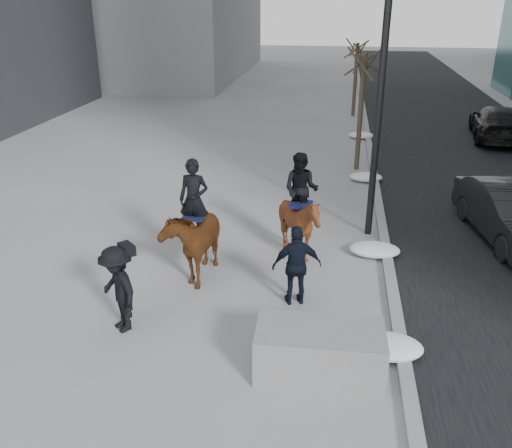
# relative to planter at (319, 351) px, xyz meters

# --- Properties ---
(ground) EXTENTS (120.00, 120.00, 0.00)m
(ground) POSITION_rel_planter_xyz_m (-1.52, 1.62, -0.43)
(ground) COLOR gray
(ground) RESTS_ON ground
(road) EXTENTS (8.00, 90.00, 0.01)m
(road) POSITION_rel_planter_xyz_m (5.48, 11.62, -0.43)
(road) COLOR black
(road) RESTS_ON ground
(curb) EXTENTS (0.25, 90.00, 0.12)m
(curb) POSITION_rel_planter_xyz_m (1.48, 11.62, -0.37)
(curb) COLOR gray
(curb) RESTS_ON ground
(planter) EXTENTS (2.20, 1.14, 0.87)m
(planter) POSITION_rel_planter_xyz_m (0.00, 0.00, 0.00)
(planter) COLOR gray
(planter) RESTS_ON ground
(car_near) EXTENTS (2.26, 4.65, 1.47)m
(car_near) POSITION_rel_planter_xyz_m (4.72, 6.25, 0.30)
(car_near) COLOR black
(car_near) RESTS_ON ground
(car_far) EXTENTS (2.65, 5.24, 1.46)m
(car_far) POSITION_rel_planter_xyz_m (7.10, 17.38, 0.30)
(car_far) COLOR black
(car_far) RESTS_ON ground
(tree_near) EXTENTS (1.20, 1.20, 4.62)m
(tree_near) POSITION_rel_planter_xyz_m (0.88, 11.98, 1.88)
(tree_near) COLOR #382F21
(tree_near) RESTS_ON ground
(tree_far) EXTENTS (1.20, 1.20, 4.10)m
(tree_far) POSITION_rel_planter_xyz_m (0.88, 21.39, 1.62)
(tree_far) COLOR #372C20
(tree_far) RESTS_ON ground
(mounted_left) EXTENTS (1.07, 2.15, 2.72)m
(mounted_left) POSITION_rel_planter_xyz_m (-3.00, 3.18, 0.58)
(mounted_left) COLOR #4F2E0F
(mounted_left) RESTS_ON ground
(mounted_right) EXTENTS (1.67, 1.80, 2.62)m
(mounted_right) POSITION_rel_planter_xyz_m (-0.69, 4.41, 0.62)
(mounted_right) COLOR #441E0D
(mounted_right) RESTS_ON ground
(feeder) EXTENTS (1.10, 0.98, 1.75)m
(feeder) POSITION_rel_planter_xyz_m (-0.58, 2.23, 0.44)
(feeder) COLOR black
(feeder) RESTS_ON ground
(camera_crew) EXTENTS (1.27, 1.26, 1.75)m
(camera_crew) POSITION_rel_planter_xyz_m (-3.85, 0.76, 0.45)
(camera_crew) COLOR black
(camera_crew) RESTS_ON ground
(lamppost) EXTENTS (0.25, 0.80, 9.09)m
(lamppost) POSITION_rel_planter_xyz_m (1.08, 6.09, 4.56)
(lamppost) COLOR black
(lamppost) RESTS_ON ground
(snow_piles) EXTENTS (1.34, 16.69, 0.34)m
(snow_piles) POSITION_rel_planter_xyz_m (1.18, 6.97, -0.28)
(snow_piles) COLOR white
(snow_piles) RESTS_ON ground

